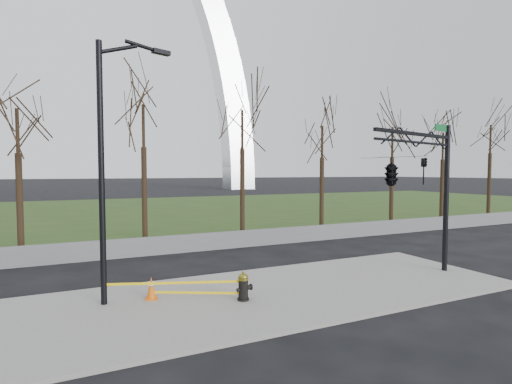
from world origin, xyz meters
name	(u,v)px	position (x,y,z in m)	size (l,w,h in m)	color
ground	(264,296)	(0.00, 0.00, 0.00)	(500.00, 500.00, 0.00)	black
sidewalk	(264,295)	(0.00, 0.00, 0.05)	(18.00, 6.00, 0.10)	gray
grass_strip	(137,211)	(0.00, 30.00, 0.03)	(120.00, 40.00, 0.06)	#243F16
guardrail	(196,243)	(0.00, 8.00, 0.45)	(60.00, 0.30, 0.90)	#59595B
gateway_arch	(103,34)	(0.00, 75.00, 32.50)	(66.00, 6.00, 65.00)	silver
tree_row	(287,165)	(7.67, 12.00, 4.61)	(61.33, 4.00, 9.21)	black
fire_hydrant	(244,287)	(-0.87, -0.35, 0.52)	(0.56, 0.37, 0.92)	black
traffic_cone	(151,288)	(-3.49, 0.98, 0.45)	(0.41, 0.41, 0.71)	#DE5B0B
street_light	(109,153)	(-4.65, 1.18, 4.69)	(2.34, 0.82, 8.21)	black
traffic_signal_mast	(404,171)	(4.88, -1.22, 4.15)	(4.97, 2.54, 6.00)	black
caution_tape	(184,287)	(-2.60, 0.35, 0.54)	(3.99, 1.47, 0.46)	yellow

